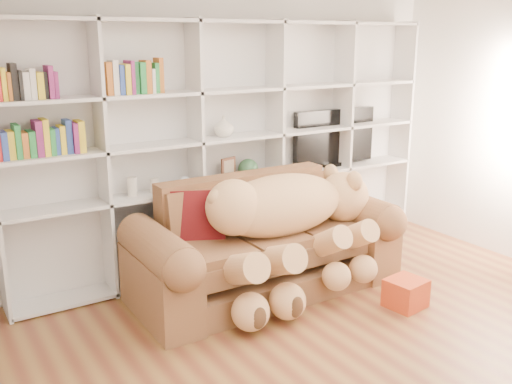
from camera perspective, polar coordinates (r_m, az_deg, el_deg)
floor at (r=4.27m, az=14.59°, el=-16.80°), size 5.00×5.00×0.00m
wall_back at (r=5.69m, az=-2.96°, el=6.30°), size 5.00×0.02×2.70m
bookshelf at (r=5.47m, az=-4.46°, el=5.44°), size 4.43×0.35×2.40m
sofa at (r=5.17m, az=0.77°, el=-5.76°), size 2.40×1.04×1.01m
teddy_bear at (r=4.97m, az=3.26°, el=-2.68°), size 1.83×0.99×1.06m
throw_pillow at (r=4.92m, az=-5.85°, el=-2.48°), size 0.52×0.42×0.48m
gift_box at (r=5.10m, az=14.74°, el=-9.75°), size 0.34×0.33×0.24m
tv at (r=6.31m, az=7.82°, el=5.39°), size 1.04×0.18×0.62m
picture_frame at (r=5.55m, az=-2.78°, el=2.29°), size 0.18×0.08×0.23m
green_vase at (r=5.66m, az=-0.79°, el=2.32°), size 0.20×0.20×0.20m
figurine_tall at (r=5.17m, az=-12.29°, el=0.53°), size 0.10×0.10×0.17m
figurine_short at (r=5.24m, az=-10.11°, el=0.65°), size 0.08×0.08×0.14m
snow_globe at (r=5.36m, az=-7.10°, el=1.00°), size 0.11×0.11×0.11m
shelf_vase at (r=5.45m, az=-3.24°, el=6.58°), size 0.25×0.25×0.20m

